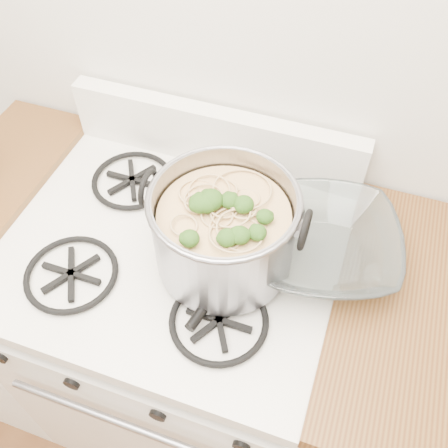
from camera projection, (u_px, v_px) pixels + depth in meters
gas_range at (183, 339)px, 1.50m from camera, size 0.76×0.66×0.92m
counter_left at (37, 286)px, 1.59m from camera, size 0.25×0.65×0.92m
stock_pot at (224, 231)px, 1.02m from camera, size 0.33×0.30×0.20m
spatula at (253, 240)px, 1.11m from camera, size 0.35×0.36×0.02m
glass_bowl at (322, 250)px, 1.09m from camera, size 0.16×0.16×0.03m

